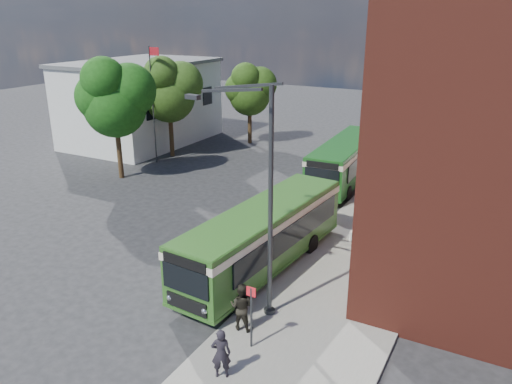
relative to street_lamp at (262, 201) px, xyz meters
The scene contains 14 objects.
ground 7.10m from the street_lamp, 157.54° to the left, with size 120.00×120.00×0.00m, color #272729.
pavement 11.27m from the street_lamp, 77.80° to the left, with size 6.00×48.00×0.15m, color gray.
kerb_line 11.12m from the street_lamp, 95.07° to the left, with size 0.12×48.00×0.01m, color beige.
white_building 30.38m from the street_lamp, 138.79° to the left, with size 9.40×13.40×7.30m.
flagpole 22.89m from the street_lamp, 139.05° to the left, with size 0.95×0.10×9.00m.
street_lamp is the anchor object (origin of this frame).
bus_stop_sign 4.02m from the street_lamp, 70.87° to the right, with size 0.35×0.08×2.52m.
bus_front 4.74m from the street_lamp, 116.24° to the left, with size 3.43×11.14×3.02m.
bus_rear 17.52m from the street_lamp, 97.89° to the left, with size 3.03×10.64×3.02m.
pedestrian_a 5.53m from the street_lamp, 80.81° to the right, with size 0.64×0.42×1.75m, color black.
pedestrian_b 3.98m from the street_lamp, 92.95° to the right, with size 0.90×0.70×1.85m, color black.
tree_left 20.04m from the street_lamp, 148.07° to the left, with size 5.11×4.86×8.63m.
tree_mid 24.33m from the street_lamp, 135.41° to the left, with size 4.86×4.62×8.20m.
tree_right 27.74m from the street_lamp, 119.80° to the left, with size 4.31×4.10×7.28m.
Camera 1 is at (12.72, -17.11, 11.22)m, focal length 35.00 mm.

